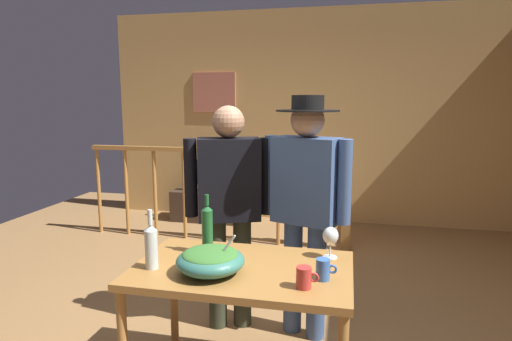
# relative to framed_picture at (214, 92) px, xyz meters

# --- Properties ---
(ground_plane) EXTENTS (7.93, 7.93, 0.00)m
(ground_plane) POSITION_rel_framed_picture_xyz_m (1.29, -2.99, -1.74)
(ground_plane) COLOR olive
(back_wall) EXTENTS (5.40, 0.10, 2.81)m
(back_wall) POSITION_rel_framed_picture_xyz_m (1.29, 0.06, -0.33)
(back_wall) COLOR tan
(back_wall) RESTS_ON ground_plane
(framed_picture) EXTENTS (0.61, 0.03, 0.54)m
(framed_picture) POSITION_rel_framed_picture_xyz_m (0.00, 0.00, 0.00)
(framed_picture) COLOR #B96852
(stair_railing) EXTENTS (3.09, 0.10, 1.15)m
(stair_railing) POSITION_rel_framed_picture_xyz_m (0.76, -1.08, -1.06)
(stair_railing) COLOR #9E6B33
(stair_railing) RESTS_ON ground_plane
(tv_console) EXTENTS (0.90, 0.40, 0.42)m
(tv_console) POSITION_rel_framed_picture_xyz_m (-0.05, -0.29, -1.53)
(tv_console) COLOR #38281E
(tv_console) RESTS_ON ground_plane
(flat_screen_tv) EXTENTS (0.58, 0.12, 0.43)m
(flat_screen_tv) POSITION_rel_framed_picture_xyz_m (-0.05, -0.32, -1.07)
(flat_screen_tv) COLOR black
(flat_screen_tv) RESTS_ON tv_console
(serving_table) EXTENTS (1.17, 0.72, 0.75)m
(serving_table) POSITION_rel_framed_picture_xyz_m (1.30, -3.59, -1.07)
(serving_table) COLOR #9E6B33
(serving_table) RESTS_ON ground_plane
(salad_bowl) EXTENTS (0.36, 0.36, 0.22)m
(salad_bowl) POSITION_rel_framed_picture_xyz_m (1.16, -3.71, -0.91)
(salad_bowl) COLOR #337060
(salad_bowl) RESTS_ON serving_table
(wine_glass) EXTENTS (0.09, 0.09, 0.18)m
(wine_glass) POSITION_rel_framed_picture_xyz_m (1.76, -3.36, -0.86)
(wine_glass) COLOR silver
(wine_glass) RESTS_ON serving_table
(wine_bottle_clear) EXTENTS (0.07, 0.07, 0.32)m
(wine_bottle_clear) POSITION_rel_framed_picture_xyz_m (0.83, -3.72, -0.86)
(wine_bottle_clear) COLOR silver
(wine_bottle_clear) RESTS_ON serving_table
(wine_bottle_green) EXTENTS (0.06, 0.06, 0.35)m
(wine_bottle_green) POSITION_rel_framed_picture_xyz_m (1.05, -3.44, -0.83)
(wine_bottle_green) COLOR #1E5628
(wine_bottle_green) RESTS_ON serving_table
(mug_blue) EXTENTS (0.11, 0.07, 0.11)m
(mug_blue) POSITION_rel_framed_picture_xyz_m (1.74, -3.67, -0.93)
(mug_blue) COLOR #3866B2
(mug_blue) RESTS_ON serving_table
(mug_red) EXTENTS (0.11, 0.07, 0.10)m
(mug_red) POSITION_rel_framed_picture_xyz_m (1.65, -3.79, -0.93)
(mug_red) COLOR #B7332D
(mug_red) RESTS_ON serving_table
(person_standing_left) EXTENTS (0.59, 0.35, 1.61)m
(person_standing_left) POSITION_rel_framed_picture_xyz_m (1.03, -2.89, -0.78)
(person_standing_left) COLOR #2D3323
(person_standing_left) RESTS_ON ground_plane
(person_standing_right) EXTENTS (0.60, 0.42, 1.67)m
(person_standing_right) POSITION_rel_framed_picture_xyz_m (1.57, -2.89, -0.73)
(person_standing_right) COLOR #3D5684
(person_standing_right) RESTS_ON ground_plane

